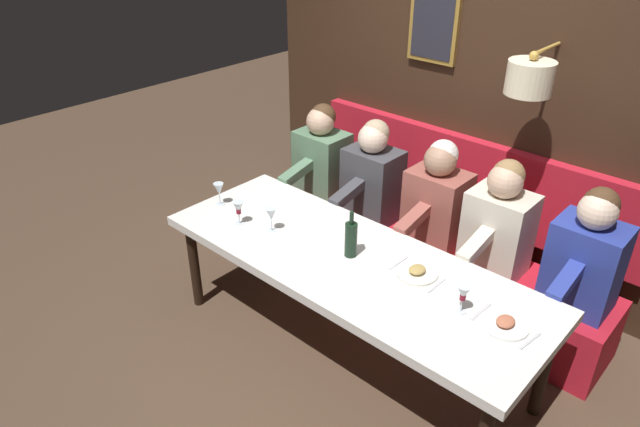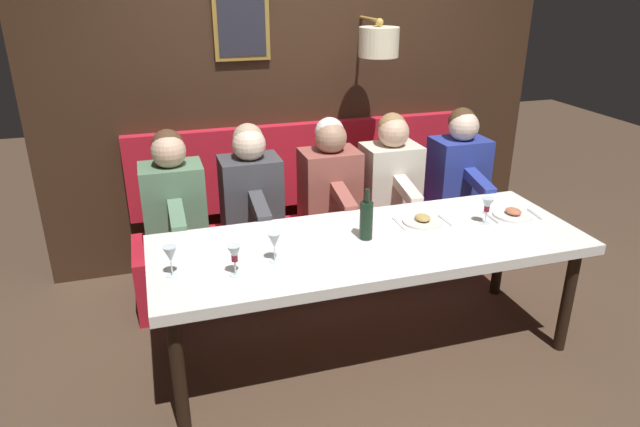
{
  "view_description": "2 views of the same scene",
  "coord_description": "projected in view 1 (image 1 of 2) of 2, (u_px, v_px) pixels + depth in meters",
  "views": [
    {
      "loc": [
        -2.24,
        -1.8,
        2.68
      ],
      "look_at": [
        0.05,
        0.29,
        0.92
      ],
      "focal_mm": 32.22,
      "sensor_mm": 36.0,
      "label": 1
    },
    {
      "loc": [
        -2.73,
        1.15,
        2.15
      ],
      "look_at": [
        0.05,
        0.29,
        0.92
      ],
      "focal_mm": 32.2,
      "sensor_mm": 36.0,
      "label": 2
    }
  ],
  "objects": [
    {
      "name": "ground_plane",
      "position": [
        347.0,
        351.0,
        3.82
      ],
      "size": [
        12.0,
        12.0,
        0.0
      ],
      "primitive_type": "plane",
      "color": "#4C3828"
    },
    {
      "name": "dining_table",
      "position": [
        349.0,
        267.0,
        3.48
      ],
      "size": [
        0.9,
        2.47,
        0.74
      ],
      "color": "silver",
      "rests_on": "ground_plane"
    },
    {
      "name": "banquette_bench",
      "position": [
        424.0,
        266.0,
        4.28
      ],
      "size": [
        0.52,
        2.67,
        0.45
      ],
      "primitive_type": "cube",
      "color": "red",
      "rests_on": "ground_plane"
    },
    {
      "name": "back_wall_panel",
      "position": [
        484.0,
        100.0,
        4.08
      ],
      "size": [
        0.59,
        3.87,
        2.9
      ],
      "color": "#382316",
      "rests_on": "ground_plane"
    },
    {
      "name": "diner_nearest",
      "position": [
        587.0,
        254.0,
        3.35
      ],
      "size": [
        0.6,
        0.4,
        0.79
      ],
      "color": "#283893",
      "rests_on": "banquette_bench"
    },
    {
      "name": "diner_near",
      "position": [
        499.0,
        222.0,
        3.68
      ],
      "size": [
        0.6,
        0.4,
        0.79
      ],
      "color": "beige",
      "rests_on": "banquette_bench"
    },
    {
      "name": "diner_middle",
      "position": [
        437.0,
        199.0,
        3.95
      ],
      "size": [
        0.6,
        0.4,
        0.79
      ],
      "color": "#934C42",
      "rests_on": "banquette_bench"
    },
    {
      "name": "diner_far",
      "position": [
        372.0,
        175.0,
        4.28
      ],
      "size": [
        0.6,
        0.4,
        0.79
      ],
      "color": "#3D3D42",
      "rests_on": "banquette_bench"
    },
    {
      "name": "diner_farthest",
      "position": [
        321.0,
        156.0,
        4.58
      ],
      "size": [
        0.6,
        0.4,
        0.79
      ],
      "color": "#567A5B",
      "rests_on": "banquette_bench"
    },
    {
      "name": "place_setting_0",
      "position": [
        505.0,
        324.0,
        2.91
      ],
      "size": [
        0.24,
        0.32,
        0.05
      ],
      "color": "white",
      "rests_on": "dining_table"
    },
    {
      "name": "place_setting_1",
      "position": [
        417.0,
        272.0,
        3.3
      ],
      "size": [
        0.24,
        0.31,
        0.05
      ],
      "color": "silver",
      "rests_on": "dining_table"
    },
    {
      "name": "wine_glass_0",
      "position": [
        463.0,
        294.0,
        2.96
      ],
      "size": [
        0.07,
        0.07,
        0.16
      ],
      "color": "silver",
      "rests_on": "dining_table"
    },
    {
      "name": "wine_glass_1",
      "position": [
        219.0,
        190.0,
        3.98
      ],
      "size": [
        0.07,
        0.07,
        0.16
      ],
      "color": "silver",
      "rests_on": "dining_table"
    },
    {
      "name": "wine_glass_2",
      "position": [
        271.0,
        215.0,
        3.67
      ],
      "size": [
        0.07,
        0.07,
        0.16
      ],
      "color": "silver",
      "rests_on": "dining_table"
    },
    {
      "name": "wine_glass_3",
      "position": [
        238.0,
        208.0,
        3.75
      ],
      "size": [
        0.07,
        0.07,
        0.16
      ],
      "color": "silver",
      "rests_on": "dining_table"
    },
    {
      "name": "wine_bottle",
      "position": [
        351.0,
        239.0,
        3.42
      ],
      "size": [
        0.08,
        0.08,
        0.3
      ],
      "color": "black",
      "rests_on": "dining_table"
    }
  ]
}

